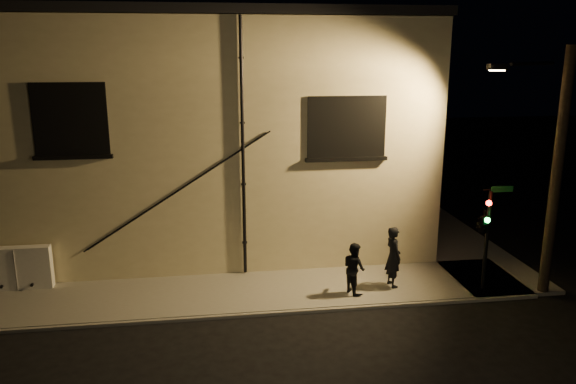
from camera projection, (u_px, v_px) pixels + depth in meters
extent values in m
plane|color=black|center=(314.00, 312.00, 16.42)|extent=(90.00, 90.00, 0.00)
cube|color=slate|center=(210.00, 294.00, 17.42)|extent=(20.00, 3.00, 0.12)
cube|color=slate|center=(423.00, 220.00, 24.98)|extent=(3.00, 16.00, 0.12)
cube|color=beige|center=(205.00, 128.00, 23.58)|extent=(16.00, 12.00, 8.50)
cube|color=black|center=(201.00, 18.00, 22.50)|extent=(16.20, 12.20, 0.30)
cube|color=black|center=(70.00, 119.00, 16.97)|extent=(2.20, 0.10, 2.20)
cube|color=black|center=(70.00, 119.00, 16.98)|extent=(1.98, 0.05, 1.98)
cube|color=black|center=(347.00, 127.00, 18.26)|extent=(2.60, 0.10, 2.00)
cube|color=black|center=(347.00, 127.00, 18.28)|extent=(2.38, 0.05, 1.78)
cylinder|color=black|center=(243.00, 151.00, 17.90)|extent=(0.11, 0.11, 8.30)
cylinder|color=black|center=(175.00, 193.00, 17.95)|extent=(5.96, 0.04, 3.75)
cylinder|color=black|center=(179.00, 191.00, 17.95)|extent=(5.96, 0.04, 3.75)
cube|color=white|center=(17.00, 268.00, 17.56)|extent=(2.09, 0.35, 1.37)
imported|color=black|center=(393.00, 257.00, 17.69)|extent=(0.57, 0.78, 1.96)
imported|color=black|center=(354.00, 268.00, 17.25)|extent=(0.84, 0.94, 1.61)
cylinder|color=black|center=(487.00, 241.00, 17.33)|extent=(0.12, 0.12, 3.17)
imported|color=black|center=(484.00, 221.00, 17.02)|extent=(0.88, 1.95, 0.77)
sphere|color=#FF140C|center=(489.00, 203.00, 16.69)|extent=(0.17, 0.17, 0.17)
sphere|color=#14FF3F|center=(487.00, 220.00, 16.82)|extent=(0.17, 0.17, 0.17)
cube|color=#0C4C1E|center=(502.00, 189.00, 16.98)|extent=(0.70, 0.03, 0.18)
cylinder|color=black|center=(556.00, 176.00, 16.66)|extent=(0.32, 0.32, 7.58)
cylinder|color=black|center=(533.00, 63.00, 16.27)|extent=(1.92, 1.04, 0.10)
cube|color=black|center=(497.00, 67.00, 16.71)|extent=(0.55, 0.28, 0.18)
cube|color=#FFC672|center=(497.00, 70.00, 16.74)|extent=(0.42, 0.20, 0.04)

